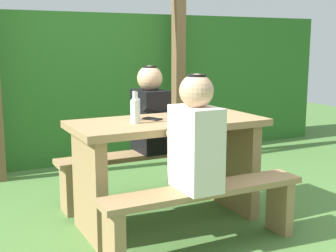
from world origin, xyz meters
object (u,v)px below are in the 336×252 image
Objects in this scene: drinking_glass at (190,110)px; person_white_shirt at (196,137)px; cell_phone at (152,119)px; bottle_right at (136,109)px; picnic_table at (168,154)px; bottle_left at (135,111)px; bench_near at (205,205)px; bench_far at (140,166)px; person_black_coat at (150,112)px.

person_white_shirt is at bearing -116.46° from drinking_glass.
bottle_right is at bearing 149.08° from cell_phone.
picnic_table is 6.29× the size of bottle_left.
drinking_glass reaches higher than picnic_table.
bottle_right is (-0.22, 0.60, 0.56)m from bench_near.
bench_near is 14.22× the size of drinking_glass.
person_white_shirt reaches higher than picnic_table.
bench_near is 10.00× the size of cell_phone.
bottle_right is (-0.22, 0.08, 0.34)m from picnic_table.
bottle_right is 1.47× the size of cell_phone.
bench_near is 1.00× the size of bench_far.
cell_phone is at bearing 179.85° from drinking_glass.
bench_near is 1.95× the size of person_white_shirt.
cell_phone is at bearing -101.97° from bench_far.
cell_phone is (-0.10, 0.59, 0.48)m from bench_near.
person_white_shirt is 0.65m from drinking_glass.
person_white_shirt is (-0.07, -0.52, 0.23)m from picnic_table.
drinking_glass is at bearing 10.32° from bottle_left.
drinking_glass is 0.32m from cell_phone.
person_black_coat is 0.66m from bottle_left.
person_white_shirt is at bearing -98.04° from picnic_table.
picnic_table reaches higher than bench_near.
picnic_table is 0.56m from bench_near.
bottle_left is at bearing -175.52° from cell_phone.
cell_phone reaches higher than bench_near.
drinking_glass is 0.43m from bottle_right.
cell_phone is at bearing 92.32° from person_white_shirt.
bottle_right is at bearing -125.74° from person_black_coat.
bottle_left is at bearing 111.80° from person_white_shirt.
bottle_right is (0.05, 0.11, -0.00)m from bottle_left.
bottle_left is 1.08× the size of bottle_right.
bottle_left reaches higher than bench_far.
person_white_shirt is 3.50× the size of bottle_right.
drinking_glass is (0.12, -0.45, 0.07)m from person_black_coat.
bottle_left is (-0.49, -0.09, 0.04)m from drinking_glass.
picnic_table is at bearing 90.00° from bench_near.
bottle_right is (-0.43, 0.02, 0.04)m from drinking_glass.
cell_phone is (0.12, -0.02, -0.08)m from bottle_right.
bottle_right reaches higher than drinking_glass.
person_white_shirt reaches higher than cell_phone.
drinking_glass reaches higher than bench_near.
picnic_table is at bearing 81.96° from person_white_shirt.
person_white_shirt is at bearing 177.40° from bench_near.
bench_far is 0.74m from bottle_right.
bottle_left is (-0.20, 0.49, 0.11)m from person_white_shirt.
bottle_right is at bearing 62.79° from bottle_left.
picnic_table is 6.80× the size of bottle_right.
bottle_right reaches higher than cell_phone.
picnic_table is 0.57m from person_white_shirt.
bottle_left is at bearing -116.38° from bench_far.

